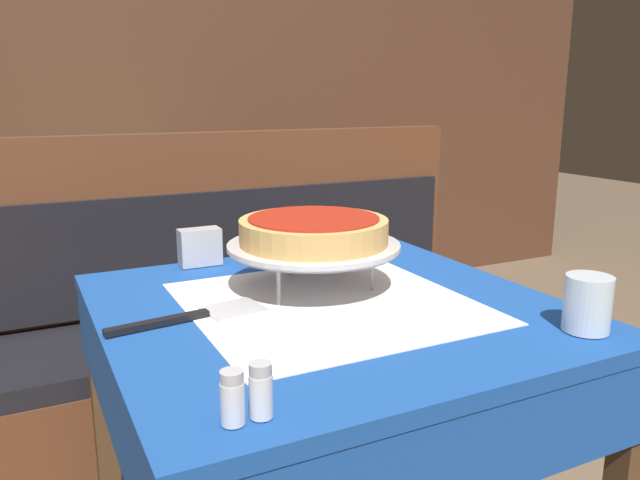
{
  "coord_description": "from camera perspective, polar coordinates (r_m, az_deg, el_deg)",
  "views": [
    {
      "loc": [
        -0.55,
        -1.06,
        1.17
      ],
      "look_at": [
        0.01,
        0.06,
        0.88
      ],
      "focal_mm": 35.0,
      "sensor_mm": 36.0,
      "label": 1
    }
  ],
  "objects": [
    {
      "name": "dining_table_front",
      "position": [
        1.3,
        0.74,
        -10.23
      ],
      "size": [
        0.88,
        0.88,
        0.76
      ],
      "color": "#194799",
      "rests_on": "ground_plane"
    },
    {
      "name": "dining_table_rear",
      "position": [
        2.84,
        -17.23,
        2.16
      ],
      "size": [
        0.75,
        0.75,
        0.76
      ],
      "color": "#1E6B33",
      "rests_on": "ground_plane"
    },
    {
      "name": "booth_bench",
      "position": [
        2.13,
        -7.14,
        -10.61
      ],
      "size": [
        1.79,
        0.49,
        1.05
      ],
      "color": "brown",
      "rests_on": "ground_plane"
    },
    {
      "name": "back_wall_panel",
      "position": [
        3.32,
        -17.45,
        13.1
      ],
      "size": [
        6.0,
        0.04,
        2.4
      ],
      "primitive_type": "cube",
      "color": "#4C2D1E",
      "rests_on": "ground_plane"
    },
    {
      "name": "pizza_pan_stand",
      "position": [
        1.32,
        -0.58,
        -0.71
      ],
      "size": [
        0.37,
        0.37,
        0.1
      ],
      "color": "#ADADB2",
      "rests_on": "dining_table_front"
    },
    {
      "name": "deep_dish_pizza",
      "position": [
        1.31,
        -0.58,
        0.91
      ],
      "size": [
        0.31,
        0.31,
        0.06
      ],
      "color": "tan",
      "rests_on": "pizza_pan_stand"
    },
    {
      "name": "pizza_server",
      "position": [
        1.2,
        -11.39,
        -6.84
      ],
      "size": [
        0.31,
        0.11,
        0.01
      ],
      "color": "#BCBCC1",
      "rests_on": "dining_table_front"
    },
    {
      "name": "water_glass_near",
      "position": [
        1.2,
        23.27,
        -5.35
      ],
      "size": [
        0.08,
        0.08,
        0.1
      ],
      "color": "silver",
      "rests_on": "dining_table_front"
    },
    {
      "name": "salt_shaker",
      "position": [
        0.82,
        -8.02,
        -14.09
      ],
      "size": [
        0.03,
        0.03,
        0.07
      ],
      "color": "silver",
      "rests_on": "dining_table_front"
    },
    {
      "name": "pepper_shaker",
      "position": [
        0.83,
        -5.43,
        -13.53
      ],
      "size": [
        0.03,
        0.03,
        0.07
      ],
      "color": "silver",
      "rests_on": "dining_table_front"
    },
    {
      "name": "napkin_holder",
      "position": [
        1.55,
        -10.93,
        -0.62
      ],
      "size": [
        0.1,
        0.05,
        0.09
      ],
      "color": "#B2B2B7",
      "rests_on": "dining_table_front"
    },
    {
      "name": "condiment_caddy",
      "position": [
        2.72,
        -15.18,
        5.04
      ],
      "size": [
        0.13,
        0.13,
        0.18
      ],
      "color": "black",
      "rests_on": "dining_table_rear"
    }
  ]
}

